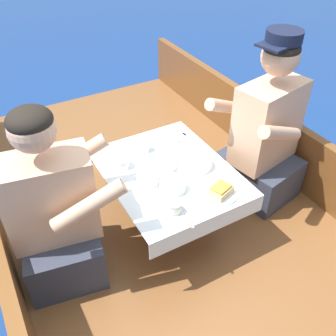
{
  "coord_description": "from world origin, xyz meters",
  "views": [
    {
      "loc": [
        -0.77,
        -1.43,
        1.94
      ],
      "look_at": [
        0.0,
        -0.06,
        0.7
      ],
      "focal_mm": 40.0,
      "sensor_mm": 36.0,
      "label": 1
    }
  ],
  "objects_px": {
    "sandwich": "(221,190)",
    "tin_can": "(174,208)",
    "person_starboard": "(264,137)",
    "coffee_cup_port": "(144,146)",
    "person_port": "(56,215)",
    "coffee_cup_starboard": "(123,162)"
  },
  "relations": [
    {
      "from": "person_port",
      "to": "coffee_cup_port",
      "type": "relative_size",
      "value": 9.55
    },
    {
      "from": "person_port",
      "to": "coffee_cup_port",
      "type": "height_order",
      "value": "person_port"
    },
    {
      "from": "person_starboard",
      "to": "coffee_cup_port",
      "type": "bearing_deg",
      "value": -34.67
    },
    {
      "from": "person_starboard",
      "to": "coffee_cup_port",
      "type": "distance_m",
      "value": 0.71
    },
    {
      "from": "person_starboard",
      "to": "tin_can",
      "type": "bearing_deg",
      "value": 6.01
    },
    {
      "from": "sandwich",
      "to": "tin_can",
      "type": "xyz_separation_m",
      "value": [
        -0.26,
        0.01,
        -0.0
      ]
    },
    {
      "from": "person_starboard",
      "to": "sandwich",
      "type": "bearing_deg",
      "value": 15.17
    },
    {
      "from": "sandwich",
      "to": "coffee_cup_starboard",
      "type": "height_order",
      "value": "sandwich"
    },
    {
      "from": "sandwich",
      "to": "tin_can",
      "type": "height_order",
      "value": "sandwich"
    },
    {
      "from": "sandwich",
      "to": "person_starboard",
      "type": "bearing_deg",
      "value": 26.51
    },
    {
      "from": "person_port",
      "to": "coffee_cup_starboard",
      "type": "distance_m",
      "value": 0.47
    },
    {
      "from": "coffee_cup_starboard",
      "to": "person_starboard",
      "type": "bearing_deg",
      "value": -14.14
    },
    {
      "from": "sandwich",
      "to": "coffee_cup_starboard",
      "type": "distance_m",
      "value": 0.56
    },
    {
      "from": "person_port",
      "to": "coffee_cup_port",
      "type": "distance_m",
      "value": 0.65
    },
    {
      "from": "coffee_cup_starboard",
      "to": "tin_can",
      "type": "height_order",
      "value": "tin_can"
    },
    {
      "from": "person_port",
      "to": "tin_can",
      "type": "distance_m",
      "value": 0.56
    },
    {
      "from": "coffee_cup_starboard",
      "to": "person_port",
      "type": "bearing_deg",
      "value": -156.72
    },
    {
      "from": "sandwich",
      "to": "coffee_cup_port",
      "type": "xyz_separation_m",
      "value": [
        -0.16,
        0.53,
        -0.0
      ]
    },
    {
      "from": "tin_can",
      "to": "person_port",
      "type": "bearing_deg",
      "value": 152.7
    },
    {
      "from": "tin_can",
      "to": "coffee_cup_starboard",
      "type": "bearing_deg",
      "value": 98.66
    },
    {
      "from": "person_port",
      "to": "person_starboard",
      "type": "relative_size",
      "value": 0.91
    },
    {
      "from": "person_port",
      "to": "sandwich",
      "type": "xyz_separation_m",
      "value": [
        0.76,
        -0.27,
        0.03
      ]
    }
  ]
}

